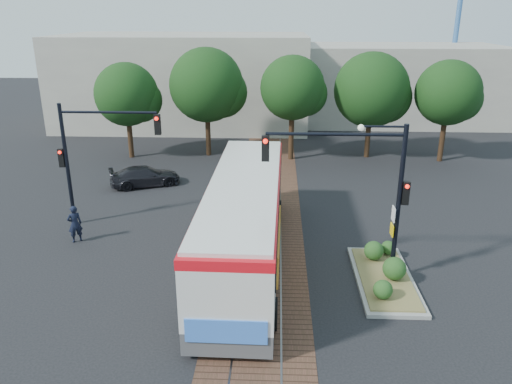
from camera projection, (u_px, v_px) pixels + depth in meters
ground at (263, 266)px, 20.71m from camera, size 120.00×120.00×0.00m
trackbed at (265, 227)px, 24.46m from camera, size 3.60×40.00×0.02m
tree_row at (288, 90)px, 34.41m from camera, size 26.40×5.60×7.67m
warehouses at (267, 81)px, 46.40m from camera, size 40.00×13.00×8.00m
crane at (460, 1)px, 48.15m from camera, size 8.00×0.50×18.00m
city_bus at (245, 216)px, 20.58m from camera, size 3.11×13.41×3.57m
traffic_island at (385, 272)px, 19.55m from camera, size 2.20×5.20×1.13m
signal_pole_main at (367, 179)px, 18.36m from camera, size 5.49×0.46×6.00m
signal_pole_left at (88, 149)px, 23.48m from camera, size 4.99×0.34×6.00m
officer at (75, 224)px, 22.63m from camera, size 0.76×0.71×1.75m
parked_car at (145, 176)px, 30.05m from camera, size 4.45×3.13×1.20m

